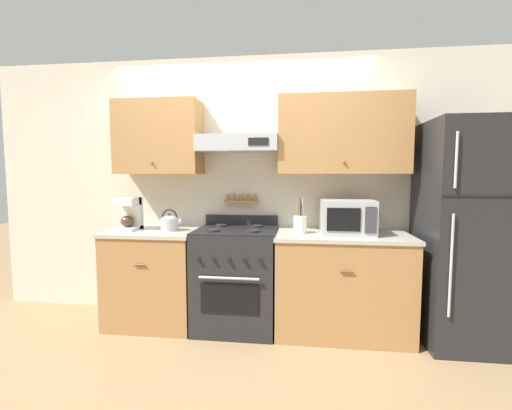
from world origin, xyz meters
The scene contains 10 objects.
ground_plane centered at (0.00, 0.00, 0.00)m, with size 16.00×16.00×0.00m, color #937551.
wall_back centered at (0.07, 0.63, 1.43)m, with size 5.20×0.46×2.55m.
counter_left centered at (-0.78, 0.34, 0.45)m, with size 0.83×0.66×0.89m.
counter_right centered at (0.95, 0.34, 0.45)m, with size 1.17×0.66×0.89m.
stove_range centered at (0.00, 0.33, 0.46)m, with size 0.72×0.67×1.01m.
refrigerator centered at (1.94, 0.29, 0.92)m, with size 0.68×0.73×1.84m.
tea_kettle centered at (-0.62, 0.31, 0.97)m, with size 0.21×0.17×0.20m.
coffee_maker centered at (-1.03, 0.34, 1.04)m, with size 0.19×0.24×0.30m.
microwave centered at (0.98, 0.33, 1.04)m, with size 0.45×0.38×0.30m.
utensil_crock centered at (0.58, 0.31, 0.97)m, with size 0.11×0.11×0.31m.
Camera 1 is at (0.56, -2.70, 1.40)m, focal length 24.00 mm.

